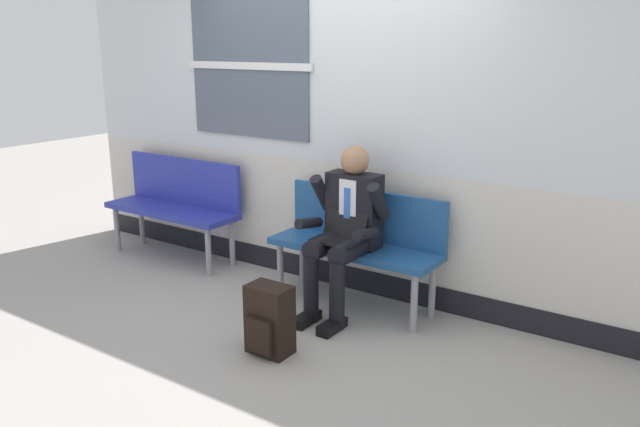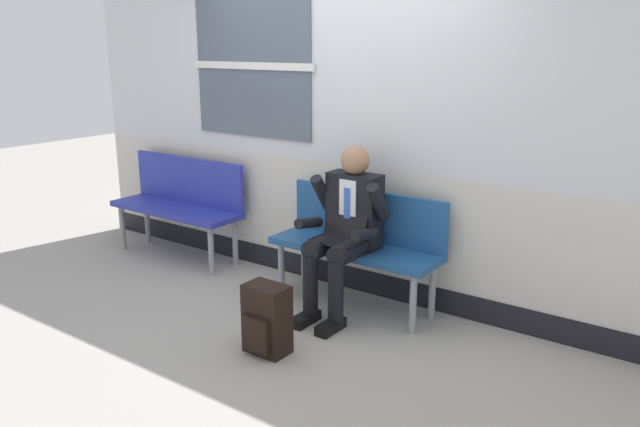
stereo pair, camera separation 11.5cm
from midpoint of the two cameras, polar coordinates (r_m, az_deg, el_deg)
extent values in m
plane|color=#9E9991|center=(4.86, -2.67, -8.38)|extent=(18.00, 18.00, 0.00)
cube|color=silver|center=(4.95, 1.36, 16.73)|extent=(5.62, 0.12, 2.12)
cube|color=beige|center=(5.13, 1.25, 0.03)|extent=(5.62, 0.12, 0.83)
cube|color=black|center=(5.28, 1.22, -5.30)|extent=(5.62, 0.14, 0.19)
cube|color=#4C5666|center=(5.43, -7.15, 13.12)|extent=(1.24, 0.02, 1.18)
cube|color=silver|center=(5.42, -7.22, 13.12)|extent=(1.32, 0.03, 0.06)
cube|color=navy|center=(4.71, 2.36, -3.20)|extent=(1.32, 0.42, 0.05)
cube|color=navy|center=(4.80, 3.53, -0.14)|extent=(1.32, 0.04, 0.39)
cylinder|color=gray|center=(4.99, -4.27, -5.08)|extent=(0.05, 0.05, 0.43)
cylinder|color=gray|center=(5.22, -2.23, -4.14)|extent=(0.05, 0.05, 0.43)
cylinder|color=gray|center=(4.42, 7.75, -8.01)|extent=(0.05, 0.05, 0.43)
cylinder|color=gray|center=(4.67, 9.42, -6.76)|extent=(0.05, 0.05, 0.43)
cube|color=#28339E|center=(5.94, -13.88, 0.26)|extent=(1.36, 0.42, 0.05)
cube|color=#28339E|center=(6.00, -12.76, 2.87)|extent=(1.36, 0.04, 0.43)
cylinder|color=gray|center=(6.36, -18.38, -1.35)|extent=(0.05, 0.05, 0.43)
cylinder|color=gray|center=(6.53, -16.32, -0.74)|extent=(0.05, 0.05, 0.43)
cylinder|color=gray|center=(5.49, -10.65, -3.42)|extent=(0.05, 0.05, 0.43)
cylinder|color=gray|center=(5.69, -8.54, -2.64)|extent=(0.05, 0.05, 0.43)
cylinder|color=black|center=(4.58, -0.19, -2.82)|extent=(0.15, 0.40, 0.15)
cylinder|color=black|center=(4.53, -1.55, -6.88)|extent=(0.11, 0.11, 0.48)
cube|color=black|center=(4.57, -1.98, -9.51)|extent=(0.10, 0.26, 0.07)
cylinder|color=black|center=(4.47, 2.14, -3.31)|extent=(0.15, 0.40, 0.15)
cylinder|color=black|center=(4.42, 0.79, -7.49)|extent=(0.11, 0.11, 0.48)
cube|color=black|center=(4.46, 0.35, -10.18)|extent=(0.10, 0.26, 0.07)
cube|color=black|center=(4.63, 2.40, 0.33)|extent=(0.40, 0.18, 0.55)
cube|color=silver|center=(4.54, 1.77, 0.68)|extent=(0.14, 0.01, 0.38)
cube|color=blue|center=(4.54, 1.72, 0.29)|extent=(0.05, 0.01, 0.33)
sphere|color=#9E7051|center=(4.55, 2.45, 4.83)|extent=(0.21, 0.21, 0.21)
cylinder|color=black|center=(4.67, -0.54, 1.87)|extent=(0.09, 0.25, 0.30)
cylinder|color=black|center=(4.59, -1.74, -0.88)|extent=(0.08, 0.27, 0.12)
cylinder|color=black|center=(4.42, 4.58, 1.05)|extent=(0.09, 0.25, 0.30)
cylinder|color=black|center=(4.33, 3.41, -1.87)|extent=(0.08, 0.27, 0.12)
cube|color=black|center=(4.48, 0.76, -2.49)|extent=(0.34, 0.22, 0.02)
cube|color=black|center=(4.55, 1.66, -0.76)|extent=(0.34, 0.08, 0.21)
cube|color=black|center=(4.12, -5.38, -9.52)|extent=(0.28, 0.19, 0.46)
cube|color=black|center=(4.07, -6.38, -10.94)|extent=(0.20, 0.04, 0.23)
camera|label=1|loc=(0.06, -90.73, -0.20)|focal=35.38mm
camera|label=2|loc=(0.06, 89.27, 0.20)|focal=35.38mm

